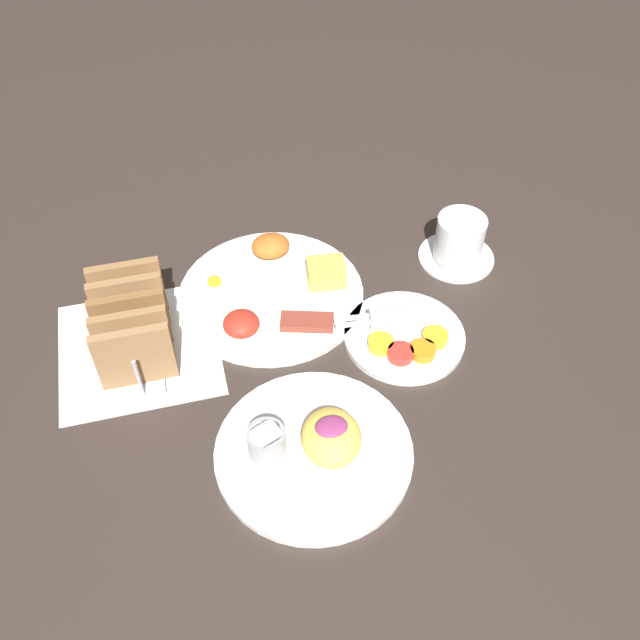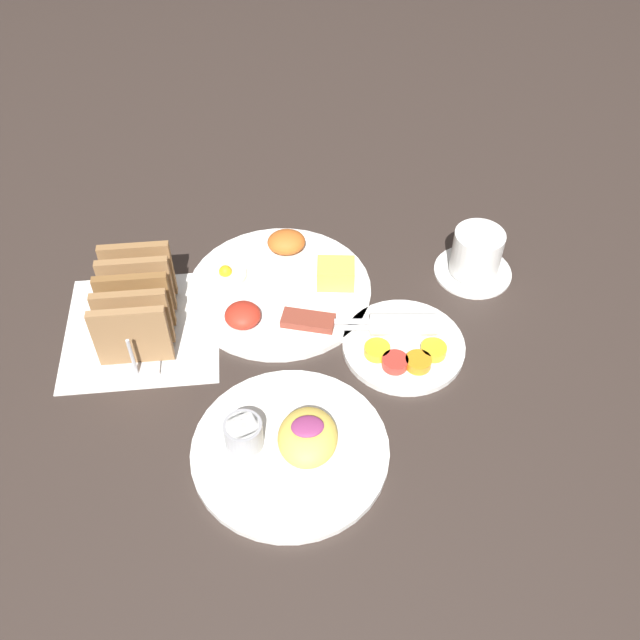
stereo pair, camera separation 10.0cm
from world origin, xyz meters
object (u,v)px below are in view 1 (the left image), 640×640
object	(u,v)px
toast_rack	(132,324)
plate_condiments	(404,333)
coffee_cup	(459,241)
plate_breakfast	(272,290)
plate_foreground	(314,447)

from	to	relation	value
toast_rack	plate_condiments	bearing A→B (deg)	-11.28
coffee_cup	plate_condiments	bearing A→B (deg)	-133.79
plate_breakfast	toast_rack	xyz separation A→B (m)	(-0.20, -0.06, 0.04)
plate_breakfast	plate_condiments	xyz separation A→B (m)	(0.16, -0.13, 0.00)
plate_foreground	toast_rack	size ratio (longest dim) A/B	1.37
coffee_cup	plate_foreground	bearing A→B (deg)	-136.10
plate_condiments	toast_rack	world-z (taller)	toast_rack
plate_foreground	coffee_cup	world-z (taller)	coffee_cup
plate_breakfast	plate_foreground	world-z (taller)	plate_foreground
plate_breakfast	plate_foreground	distance (m)	0.29
plate_breakfast	coffee_cup	distance (m)	0.30
plate_breakfast	plate_condiments	size ratio (longest dim) A/B	1.53
plate_condiments	plate_foreground	xyz separation A→B (m)	(-0.17, -0.15, 0.00)
plate_condiments	coffee_cup	bearing A→B (deg)	46.21
plate_condiments	coffee_cup	xyz separation A→B (m)	(0.14, 0.14, 0.02)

